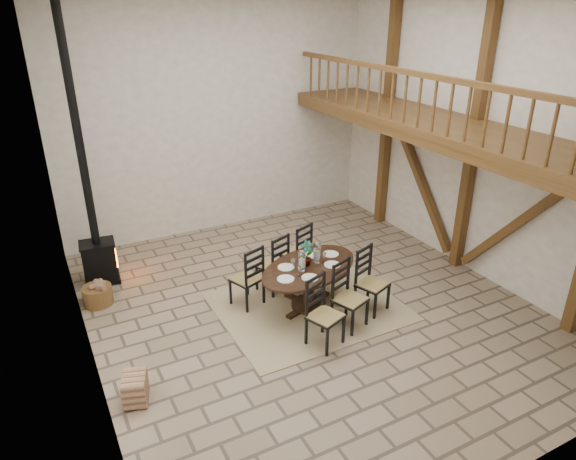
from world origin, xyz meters
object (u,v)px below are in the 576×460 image
wood_stove (94,226)px  log_basket (98,295)px  dining_table (309,286)px  log_stack (135,388)px

wood_stove → log_basket: 1.24m
wood_stove → log_basket: (-0.20, -0.77, -0.95)m
dining_table → log_stack: size_ratio=5.37×
wood_stove → log_stack: 3.60m
log_basket → wood_stove: bearing=75.7°
wood_stove → dining_table: bearing=-34.8°
log_basket → log_stack: (0.04, -2.70, 0.03)m
wood_stove → log_basket: wood_stove is taller
dining_table → wood_stove: (-2.98, 2.57, 0.72)m
log_basket → log_stack: size_ratio=1.03×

